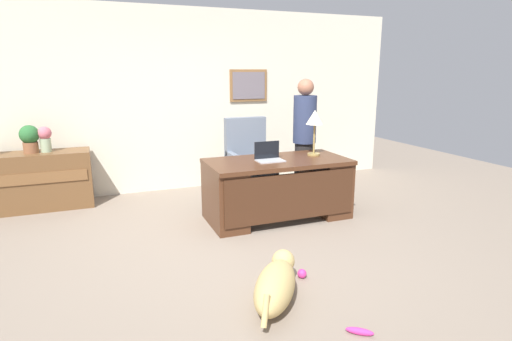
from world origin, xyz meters
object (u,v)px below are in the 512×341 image
potted_plant (30,138)px  dog_toy_ball (302,274)px  credenza (32,181)px  person_standing (304,138)px  desk (278,187)px  desk_lamp (315,120)px  armchair (249,164)px  vase_with_flowers (45,138)px  dog_toy_bone (360,331)px  dog_lying (276,284)px  laptop (269,156)px

potted_plant → dog_toy_ball: size_ratio=4.40×
credenza → person_standing: bearing=-13.7°
desk → person_standing: bearing=42.9°
desk_lamp → desk: bearing=-168.1°
armchair → dog_toy_ball: (-0.41, -2.41, -0.46)m
person_standing → vase_with_flowers: person_standing is taller
person_standing → dog_toy_ball: 2.55m
dog_toy_bone → potted_plant: bearing=121.6°
credenza → person_standing: size_ratio=0.86×
desk → desk_lamp: size_ratio=2.99×
dog_lying → potted_plant: bearing=121.6°
desk → dog_toy_bone: (-0.45, -2.35, -0.38)m
dog_toy_ball → person_standing: bearing=62.0°
credenza → desk_lamp: (3.40, -1.39, 0.81)m
vase_with_flowers → potted_plant: 0.18m
dog_lying → desk_lamp: bearing=53.9°
armchair → potted_plant: size_ratio=3.18×
dog_toy_bone → vase_with_flowers: bearing=119.7°
desk_lamp → dog_toy_bone: size_ratio=2.95×
laptop → potted_plant: bearing=151.3°
vase_with_flowers → credenza: bearing=-179.6°
credenza → person_standing: 3.68m
credenza → armchair: armchair is taller
armchair → potted_plant: (-2.79, 0.57, 0.45)m
desk → laptop: bearing=168.6°
armchair → desk_lamp: desk_lamp is taller
potted_plant → armchair: bearing=-11.6°
credenza → dog_toy_bone: credenza is taller
desk_lamp → dog_toy_ball: 2.20m
credenza → dog_lying: 3.85m
vase_with_flowers → person_standing: bearing=-14.5°
person_standing → desk_lamp: bearing=-105.1°
desk → armchair: bearing=91.8°
desk → potted_plant: (-2.82, 1.50, 0.55)m
credenza → dog_toy_ball: bearing=-51.1°
dog_toy_bone → desk_lamp: bearing=68.0°
vase_with_flowers → dog_toy_bone: vase_with_flowers is taller
vase_with_flowers → dog_toy_ball: size_ratio=4.07×
vase_with_flowers → potted_plant: potted_plant is taller
desk_lamp → dog_toy_ball: bearing=-121.7°
armchair → vase_with_flowers: armchair is taller
vase_with_flowers → dog_toy_ball: vase_with_flowers is taller
credenza → dog_toy_ball: (2.41, -2.99, -0.34)m
desk → potted_plant: bearing=151.9°
dog_toy_bone → credenza: bearing=122.0°
credenza → vase_with_flowers: vase_with_flowers is taller
laptop → desk: bearing=-11.4°
potted_plant → person_standing: bearing=-13.8°
desk_lamp → potted_plant: 3.65m
desk → person_standing: person_standing is taller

